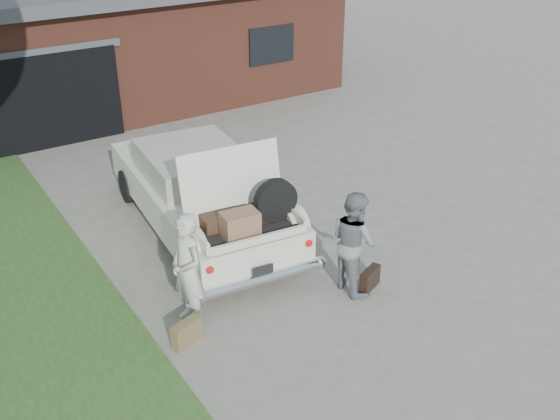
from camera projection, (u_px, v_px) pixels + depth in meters
ground at (300, 286)px, 10.41m from camera, size 90.00×90.00×0.00m
house at (102, 34)px, 18.61m from camera, size 12.80×7.80×3.30m
sedan at (201, 192)px, 11.68m from camera, size 2.46×5.30×2.11m
woman_left at (188, 271)px, 9.22m from camera, size 0.48×0.67×1.74m
woman_right at (354, 242)px, 10.00m from camera, size 0.66×0.83×1.67m
suitcase_left at (186, 333)px, 9.09m from camera, size 0.49×0.29×0.36m
suitcase_right at (370, 279)px, 10.29m from camera, size 0.46×0.30×0.34m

